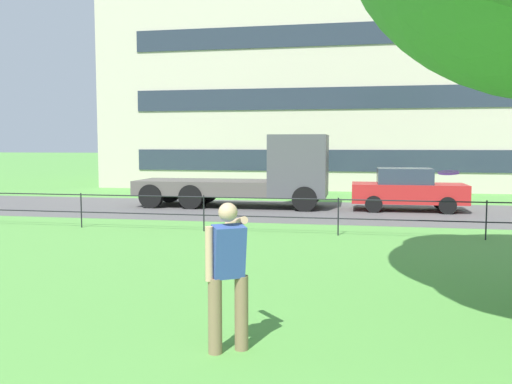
{
  "coord_description": "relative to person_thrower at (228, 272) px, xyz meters",
  "views": [
    {
      "loc": [
        0.56,
        0.33,
        2.38
      ],
      "look_at": [
        -1.39,
        10.48,
        1.48
      ],
      "focal_mm": 38.27,
      "sensor_mm": 36.0,
      "label": 1
    }
  ],
  "objects": [
    {
      "name": "street_strip",
      "position": [
        0.92,
        13.49,
        -0.93
      ],
      "size": [
        80.0,
        6.47,
        0.01
      ],
      "primitive_type": "cube",
      "color": "#565454",
      "rests_on": "ground"
    },
    {
      "name": "park_fence",
      "position": [
        0.92,
        8.39,
        -0.27
      ],
      "size": [
        29.35,
        0.04,
        1.0
      ],
      "color": "black",
      "rests_on": "ground"
    },
    {
      "name": "person_thrower",
      "position": [
        0.0,
        0.0,
        0.0
      ],
      "size": [
        0.47,
        0.87,
        1.73
      ],
      "color": "#846B4C",
      "rests_on": "ground"
    },
    {
      "name": "frisbee",
      "position": [
        2.61,
        1.57,
        1.08
      ],
      "size": [
        0.35,
        0.35,
        0.06
      ],
      "color": "purple"
    },
    {
      "name": "flatbed_truck_center",
      "position": [
        -2.28,
        14.43,
        0.28
      ],
      "size": [
        7.33,
        2.49,
        2.75
      ],
      "color": "#4C4C51",
      "rests_on": "ground"
    },
    {
      "name": "car_red_left",
      "position": [
        3.14,
        14.32,
        -0.16
      ],
      "size": [
        4.02,
        1.85,
        1.54
      ],
      "color": "red",
      "rests_on": "ground"
    },
    {
      "name": "apartment_building_background",
      "position": [
        2.31,
        27.16,
        7.14
      ],
      "size": [
        30.51,
        10.48,
        16.14
      ],
      "color": "beige",
      "rests_on": "ground"
    }
  ]
}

